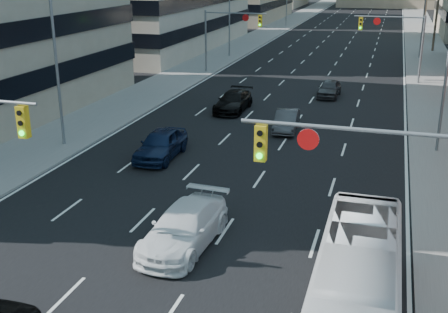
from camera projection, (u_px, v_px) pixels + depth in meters
road_surface at (363, 10)px, 129.93m from camera, size 18.00×300.00×0.02m
sidewalk_left at (313, 9)px, 133.04m from camera, size 5.00×300.00×0.15m
sidewalk_right at (415, 11)px, 126.79m from camera, size 5.00×300.00×0.15m
signal_near_right at (375, 181)px, 15.98m from camera, size 6.59×0.33×6.00m
signal_far_left at (229, 29)px, 53.62m from camera, size 6.09×0.33×6.00m
signal_far_right at (396, 35)px, 49.45m from camera, size 6.09×0.33×6.00m
utility_pole_midblock at (438, 3)px, 66.77m from camera, size 2.20×0.28×11.00m
streetlight_left_near at (59, 61)px, 31.46m from camera, size 2.03×0.22×9.00m
streetlight_left_mid at (231, 12)px, 63.16m from camera, size 2.03×0.22×9.00m
streetlight_right_near at (444, 64)px, 30.37m from camera, size 2.03×0.22×9.00m
streetlight_right_far at (423, 13)px, 62.07m from camera, size 2.03×0.22×9.00m
white_van at (184, 227)px, 21.18m from camera, size 2.44×5.39×1.53m
transit_bus at (356, 294)px, 15.80m from camera, size 2.32×9.88×2.75m
sedan_blue at (161, 144)px, 30.86m from camera, size 2.00×4.74×1.60m
sedan_grey_center at (286, 121)px, 36.01m from camera, size 1.64×4.03×1.30m
sedan_black_far at (233, 101)px, 40.83m from camera, size 2.06×4.93×1.42m
sedan_grey_right at (329, 88)px, 45.26m from camera, size 1.72×4.02×1.35m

